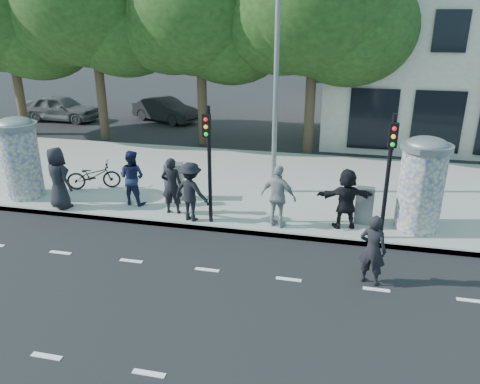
% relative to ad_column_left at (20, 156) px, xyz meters
% --- Properties ---
extents(ground, '(120.00, 120.00, 0.00)m').
position_rel_ad_column_left_xyz_m(ground, '(7.20, -4.50, -1.54)').
color(ground, black).
rests_on(ground, ground).
extents(sidewalk, '(40.00, 8.00, 0.15)m').
position_rel_ad_column_left_xyz_m(sidewalk, '(7.20, 3.00, -1.46)').
color(sidewalk, gray).
rests_on(sidewalk, ground).
extents(curb, '(40.00, 0.10, 0.16)m').
position_rel_ad_column_left_xyz_m(curb, '(7.20, -0.95, -1.46)').
color(curb, slate).
rests_on(curb, ground).
extents(lane_dash_near, '(32.00, 0.12, 0.01)m').
position_rel_ad_column_left_xyz_m(lane_dash_near, '(7.20, -6.70, -1.53)').
color(lane_dash_near, silver).
rests_on(lane_dash_near, ground).
extents(lane_dash_far, '(32.00, 0.12, 0.01)m').
position_rel_ad_column_left_xyz_m(lane_dash_far, '(7.20, -3.10, -1.53)').
color(lane_dash_far, silver).
rests_on(lane_dash_far, ground).
extents(ad_column_left, '(1.36, 1.36, 2.65)m').
position_rel_ad_column_left_xyz_m(ad_column_left, '(0.00, 0.00, 0.00)').
color(ad_column_left, beige).
rests_on(ad_column_left, sidewalk).
extents(ad_column_right, '(1.36, 1.36, 2.65)m').
position_rel_ad_column_left_xyz_m(ad_column_right, '(12.40, 0.20, 0.00)').
color(ad_column_right, beige).
rests_on(ad_column_right, sidewalk).
extents(traffic_pole_near, '(0.22, 0.31, 3.40)m').
position_rel_ad_column_left_xyz_m(traffic_pole_near, '(6.60, -0.71, 0.69)').
color(traffic_pole_near, black).
rests_on(traffic_pole_near, sidewalk).
extents(traffic_pole_far, '(0.22, 0.31, 3.40)m').
position_rel_ad_column_left_xyz_m(traffic_pole_far, '(11.40, -0.71, 0.69)').
color(traffic_pole_far, black).
rests_on(traffic_pole_far, sidewalk).
extents(street_lamp, '(0.25, 0.93, 8.00)m').
position_rel_ad_column_left_xyz_m(street_lamp, '(8.00, 2.13, 3.26)').
color(street_lamp, slate).
rests_on(street_lamp, sidewalk).
extents(tree_far_left, '(7.20, 7.20, 9.26)m').
position_rel_ad_column_left_xyz_m(tree_far_left, '(-5.80, 8.00, 4.65)').
color(tree_far_left, '#38281C').
rests_on(tree_far_left, ground).
extents(tree_near_left, '(6.80, 6.80, 8.97)m').
position_rel_ad_column_left_xyz_m(tree_near_left, '(3.70, 8.20, 4.53)').
color(tree_near_left, '#38281C').
rests_on(tree_near_left, ground).
extents(tree_center, '(7.00, 7.00, 9.30)m').
position_rel_ad_column_left_xyz_m(tree_center, '(8.70, 7.80, 4.77)').
color(tree_center, '#38281C').
rests_on(tree_center, ground).
extents(ped_a, '(1.12, 0.96, 1.94)m').
position_rel_ad_column_left_xyz_m(ped_a, '(1.74, -0.65, -0.42)').
color(ped_a, black).
rests_on(ped_a, sidewalk).
extents(ped_b, '(0.68, 0.49, 1.75)m').
position_rel_ad_column_left_xyz_m(ped_b, '(5.29, -0.27, -0.52)').
color(ped_b, black).
rests_on(ped_b, sidewalk).
extents(ped_c, '(0.94, 0.78, 1.76)m').
position_rel_ad_column_left_xyz_m(ped_c, '(3.81, 0.15, -0.51)').
color(ped_c, '#181D3D').
rests_on(ped_c, sidewalk).
extents(ped_d, '(1.28, 0.97, 1.76)m').
position_rel_ad_column_left_xyz_m(ped_d, '(6.02, -0.64, -0.51)').
color(ped_d, black).
rests_on(ped_d, sidewalk).
extents(ped_e, '(1.20, 0.91, 1.82)m').
position_rel_ad_column_left_xyz_m(ped_e, '(8.56, -0.55, -0.48)').
color(ped_e, gray).
rests_on(ped_e, sidewalk).
extents(ped_f, '(1.70, 0.93, 1.74)m').
position_rel_ad_column_left_xyz_m(ped_f, '(10.42, -0.18, -0.52)').
color(ped_f, black).
rests_on(ped_f, sidewalk).
extents(man_road, '(0.72, 0.59, 1.70)m').
position_rel_ad_column_left_xyz_m(man_road, '(11.04, -2.82, -0.69)').
color(man_road, black).
rests_on(man_road, ground).
extents(bicycle, '(1.27, 1.90, 0.94)m').
position_rel_ad_column_left_xyz_m(bicycle, '(1.90, 1.12, -0.92)').
color(bicycle, black).
rests_on(bicycle, sidewalk).
extents(cabinet_left, '(0.63, 0.50, 1.20)m').
position_rel_ad_column_left_xyz_m(cabinet_left, '(4.94, 0.85, -0.79)').
color(cabinet_left, gray).
rests_on(cabinet_left, sidewalk).
extents(cabinet_right, '(0.54, 0.41, 1.06)m').
position_rel_ad_column_left_xyz_m(cabinet_right, '(10.95, 0.26, -0.86)').
color(cabinet_right, slate).
rests_on(cabinet_right, sidewalk).
extents(car_left, '(1.86, 4.39, 1.48)m').
position_rel_ad_column_left_xyz_m(car_left, '(-5.76, 11.30, -0.80)').
color(car_left, '#4F5256').
rests_on(car_left, ground).
extents(car_mid, '(2.87, 4.32, 1.35)m').
position_rel_ad_column_left_xyz_m(car_mid, '(0.14, 12.47, -0.86)').
color(car_mid, black).
rests_on(car_mid, ground).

